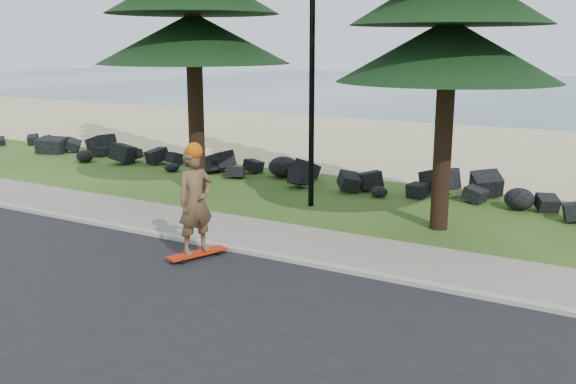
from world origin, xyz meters
TOP-DOWN VIEW (x-y plane):
  - ground at (0.00, 0.00)m, footprint 160.00×160.00m
  - road at (0.00, -4.50)m, footprint 160.00×7.00m
  - kerb at (0.00, -0.90)m, footprint 160.00×0.20m
  - sidewalk at (0.00, 0.20)m, footprint 160.00×2.00m
  - beach_sand at (0.00, 14.50)m, footprint 160.00×15.00m
  - ocean at (0.00, 51.00)m, footprint 160.00×58.00m
  - seawall_boulders at (0.00, 5.60)m, footprint 60.00×2.40m
  - lamp_post at (0.00, 3.20)m, footprint 0.25×0.14m
  - skateboarder at (0.05, -1.64)m, footprint 0.72×1.25m

SIDE VIEW (x-z plane):
  - ground at x=0.00m, z-range 0.00..0.00m
  - seawall_boulders at x=0.00m, z-range -0.55..0.55m
  - ocean at x=0.00m, z-range 0.00..0.01m
  - beach_sand at x=0.00m, z-range 0.00..0.01m
  - road at x=0.00m, z-range 0.00..0.02m
  - sidewalk at x=0.00m, z-range 0.00..0.08m
  - kerb at x=0.00m, z-range 0.00..0.10m
  - skateboarder at x=0.05m, z-range 0.01..2.29m
  - lamp_post at x=0.00m, z-range 0.06..8.20m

